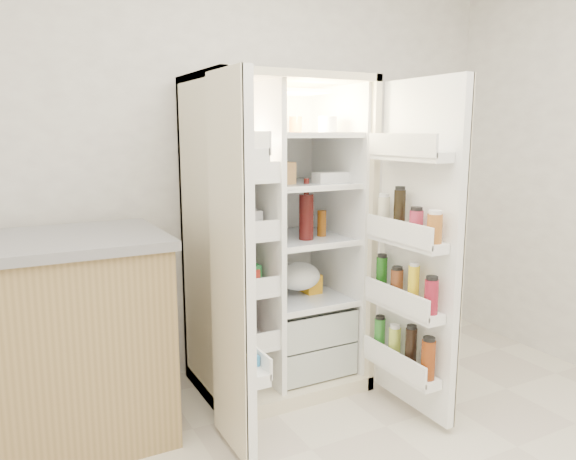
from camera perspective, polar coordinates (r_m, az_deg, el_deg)
wall_back at (r=3.38m, az=-6.98°, el=7.68°), size 4.00×0.02×2.70m
refrigerator at (r=3.23m, az=-1.35°, el=-3.25°), size 0.92×0.70×1.80m
freezer_door at (r=2.45m, az=-5.82°, el=-4.10°), size 0.15×0.40×1.72m
fridge_door at (r=2.89m, az=13.22°, el=-2.64°), size 0.17×0.58×1.72m
kitchen_counter at (r=2.88m, az=-26.74°, el=-10.97°), size 1.40×0.75×1.02m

